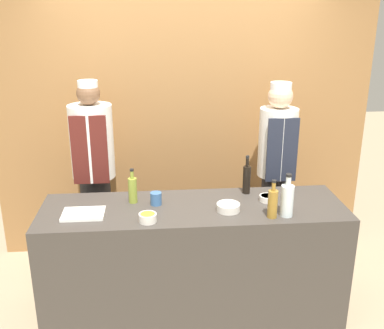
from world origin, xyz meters
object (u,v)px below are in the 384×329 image
at_px(sauce_bowl_yellow, 148,217).
at_px(chef_right, 276,169).
at_px(sauce_bowl_purple, 228,207).
at_px(cup_blue, 156,199).
at_px(cutting_board, 83,214).
at_px(chef_left, 94,174).
at_px(bottle_oil, 133,189).
at_px(bottle_soy, 247,179).
at_px(bottle_vinegar, 273,203).
at_px(sauce_bowl_green, 267,198).
at_px(bottle_clear, 287,200).

distance_m(sauce_bowl_yellow, chef_right, 1.44).
xyz_separation_m(sauce_bowl_purple, cup_blue, (-0.51, 0.15, 0.02)).
height_order(cutting_board, chef_left, chef_left).
height_order(bottle_oil, bottle_soy, bottle_soy).
height_order(cutting_board, bottle_vinegar, bottle_vinegar).
xyz_separation_m(bottle_vinegar, cup_blue, (-0.80, 0.28, -0.06)).
xyz_separation_m(bottle_soy, chef_left, (-1.23, 0.45, -0.09)).
bearing_deg(sauce_bowl_yellow, cup_blue, 78.07).
height_order(bottle_soy, chef_right, chef_right).
bearing_deg(cup_blue, sauce_bowl_green, -0.48).
bearing_deg(sauce_bowl_purple, chef_right, 54.27).
height_order(sauce_bowl_purple, sauce_bowl_green, sauce_bowl_purple).
bearing_deg(bottle_oil, sauce_bowl_green, -3.61).
relative_size(bottle_oil, bottle_soy, 0.86).
xyz_separation_m(sauce_bowl_yellow, chef_right, (1.12, 0.89, -0.01)).
distance_m(sauce_bowl_purple, bottle_oil, 0.72).
height_order(cutting_board, bottle_soy, bottle_soy).
bearing_deg(bottle_clear, chef_right, 79.56).
height_order(sauce_bowl_green, bottle_oil, bottle_oil).
bearing_deg(sauce_bowl_yellow, bottle_soy, 29.89).
distance_m(sauce_bowl_yellow, bottle_vinegar, 0.86).
bearing_deg(bottle_soy, chef_left, 159.70).
height_order(chef_left, chef_right, chef_left).
xyz_separation_m(cutting_board, bottle_clear, (1.41, -0.13, 0.11)).
bearing_deg(sauce_bowl_purple, sauce_bowl_yellow, -167.54).
height_order(cup_blue, chef_left, chef_left).
xyz_separation_m(bottle_soy, cup_blue, (-0.71, -0.16, -0.07)).
bearing_deg(sauce_bowl_green, bottle_oil, 176.39).
xyz_separation_m(bottle_soy, chef_right, (0.36, 0.45, -0.10)).
bearing_deg(chef_left, sauce_bowl_green, -24.63).
bearing_deg(bottle_soy, cutting_board, -166.14).
bearing_deg(cup_blue, sauce_bowl_purple, -16.67).
relative_size(sauce_bowl_yellow, cup_blue, 1.29).
bearing_deg(sauce_bowl_green, bottle_clear, -75.30).
bearing_deg(chef_right, sauce_bowl_green, -110.44).
height_order(bottle_vinegar, bottle_soy, bottle_soy).
bearing_deg(cup_blue, bottle_soy, 12.76).
height_order(bottle_vinegar, cup_blue, bottle_vinegar).
relative_size(bottle_oil, cup_blue, 2.80).
bearing_deg(sauce_bowl_yellow, bottle_oil, 108.29).
relative_size(sauce_bowl_yellow, cutting_board, 0.42).
distance_m(bottle_vinegar, cup_blue, 0.85).
relative_size(sauce_bowl_yellow, bottle_soy, 0.40).
bearing_deg(cutting_board, chef_right, 25.58).
height_order(sauce_bowl_yellow, chef_right, chef_right).
relative_size(sauce_bowl_yellow, chef_right, 0.07).
bearing_deg(sauce_bowl_purple, bottle_soy, 58.31).
xyz_separation_m(sauce_bowl_green, bottle_oil, (-1.00, 0.06, 0.08)).
bearing_deg(sauce_bowl_green, sauce_bowl_purple, -155.45).
height_order(sauce_bowl_green, bottle_soy, bottle_soy).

